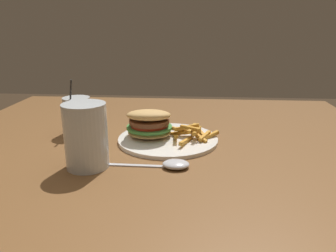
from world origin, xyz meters
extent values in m
cube|color=brown|center=(0.00, 0.00, 0.72)|extent=(1.27, 1.14, 0.03)
cylinder|color=brown|center=(-0.56, -0.50, 0.35)|extent=(0.07, 0.07, 0.70)
cylinder|color=brown|center=(0.56, -0.50, 0.35)|extent=(0.07, 0.07, 0.70)
cylinder|color=white|center=(-0.02, -0.04, 0.74)|extent=(0.27, 0.27, 0.01)
ellipsoid|color=tan|center=(0.04, -0.04, 0.75)|extent=(0.12, 0.10, 0.02)
cylinder|color=#428438|center=(0.04, -0.04, 0.77)|extent=(0.13, 0.13, 0.01)
cylinder|color=red|center=(0.04, -0.04, 0.78)|extent=(0.11, 0.11, 0.01)
cylinder|color=brown|center=(0.04, -0.04, 0.79)|extent=(0.12, 0.12, 0.01)
ellipsoid|color=tan|center=(0.04, -0.03, 0.81)|extent=(0.12, 0.11, 0.04)
cube|color=gold|center=(-0.07, -0.05, 0.77)|extent=(0.07, 0.02, 0.03)
cube|color=gold|center=(-0.07, 0.01, 0.75)|extent=(0.03, 0.08, 0.02)
cube|color=gold|center=(-0.04, -0.02, 0.75)|extent=(0.02, 0.07, 0.03)
cube|color=gold|center=(-0.12, -0.03, 0.75)|extent=(0.03, 0.06, 0.01)
cube|color=gold|center=(-0.13, -0.04, 0.75)|extent=(0.06, 0.05, 0.02)
cube|color=gold|center=(-0.04, -0.06, 0.76)|extent=(0.09, 0.01, 0.03)
cube|color=gold|center=(-0.09, -0.09, 0.75)|extent=(0.03, 0.06, 0.01)
cube|color=gold|center=(-0.08, -0.03, 0.77)|extent=(0.06, 0.05, 0.01)
cube|color=gold|center=(-0.10, -0.08, 0.75)|extent=(0.04, 0.06, 0.03)
cube|color=gold|center=(-0.09, -0.03, 0.76)|extent=(0.02, 0.08, 0.02)
cube|color=gold|center=(-0.06, -0.05, 0.75)|extent=(0.08, 0.03, 0.03)
cube|color=gold|center=(-0.10, -0.02, 0.75)|extent=(0.05, 0.05, 0.03)
cube|color=gold|center=(-0.08, -0.04, 0.77)|extent=(0.02, 0.06, 0.01)
cylinder|color=silver|center=(0.15, 0.15, 0.81)|extent=(0.10, 0.10, 0.15)
cylinder|color=#B26B19|center=(0.15, 0.15, 0.79)|extent=(0.08, 0.08, 0.12)
cylinder|color=silver|center=(0.25, -0.08, 0.79)|extent=(0.08, 0.08, 0.11)
cylinder|color=orange|center=(0.25, -0.08, 0.78)|extent=(0.07, 0.07, 0.09)
cylinder|color=black|center=(0.27, -0.07, 0.81)|extent=(0.03, 0.03, 0.16)
ellipsoid|color=silver|center=(-0.05, 0.14, 0.74)|extent=(0.06, 0.05, 0.02)
cube|color=silver|center=(0.05, 0.14, 0.73)|extent=(0.14, 0.01, 0.00)
camera|label=1|loc=(-0.08, 0.81, 1.04)|focal=35.00mm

